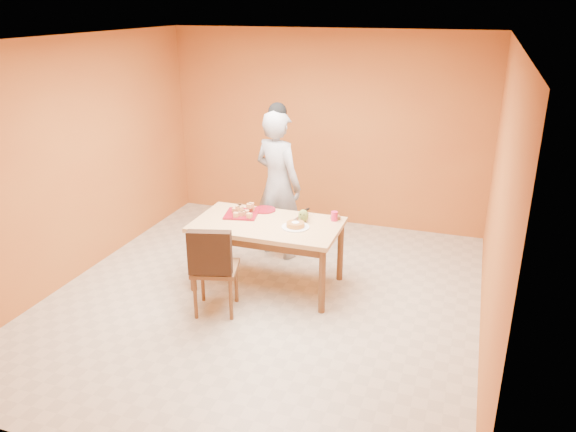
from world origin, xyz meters
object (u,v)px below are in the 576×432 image
(egg_ornament, at_px, (303,216))
(magenta_glass, at_px, (334,216))
(dining_chair, at_px, (214,267))
(red_dinner_plate, at_px, (264,210))
(dining_table, at_px, (267,231))
(person, at_px, (278,185))
(pastry_platter, at_px, (242,214))
(sponge_cake, at_px, (295,225))
(checker_tin, at_px, (335,217))

(egg_ornament, bearing_deg, magenta_glass, 29.02)
(dining_chair, relative_size, red_dinner_plate, 3.75)
(dining_table, bearing_deg, magenta_glass, 23.51)
(dining_chair, xyz_separation_m, person, (0.14, 1.55, 0.42))
(dining_chair, distance_m, red_dinner_plate, 1.11)
(dining_table, relative_size, pastry_platter, 4.45)
(pastry_platter, relative_size, egg_ornament, 2.51)
(person, bearing_deg, red_dinner_plate, 113.12)
(dining_table, distance_m, pastry_platter, 0.40)
(dining_table, distance_m, red_dinner_plate, 0.40)
(sponge_cake, relative_size, magenta_glass, 1.87)
(person, xyz_separation_m, egg_ornament, (0.54, -0.69, -0.09))
(person, bearing_deg, pastry_platter, 97.58)
(checker_tin, bearing_deg, dining_chair, -132.89)
(egg_ornament, height_order, checker_tin, egg_ornament)
(egg_ornament, bearing_deg, dining_table, -154.24)
(sponge_cake, bearing_deg, magenta_glass, 44.01)
(pastry_platter, distance_m, egg_ornament, 0.73)
(magenta_glass, bearing_deg, dining_table, -156.49)
(pastry_platter, bearing_deg, egg_ornament, 1.43)
(pastry_platter, height_order, magenta_glass, magenta_glass)
(person, height_order, pastry_platter, person)
(dining_table, height_order, sponge_cake, sponge_cake)
(dining_table, distance_m, sponge_cake, 0.36)
(person, height_order, checker_tin, person)
(red_dinner_plate, bearing_deg, magenta_glass, -3.67)
(person, distance_m, pastry_platter, 0.74)
(dining_chair, distance_m, person, 1.61)
(egg_ornament, bearing_deg, dining_chair, -124.34)
(person, xyz_separation_m, red_dinner_plate, (0.01, -0.48, -0.16))
(sponge_cake, height_order, egg_ornament, egg_ornament)
(person, xyz_separation_m, sponge_cake, (0.51, -0.87, -0.13))
(dining_table, bearing_deg, sponge_cake, -5.95)
(pastry_platter, height_order, egg_ornament, egg_ornament)
(sponge_cake, distance_m, magenta_glass, 0.48)
(person, xyz_separation_m, magenta_glass, (0.85, -0.54, -0.11))
(dining_table, distance_m, person, 0.89)
(dining_chair, distance_m, sponge_cake, 0.98)
(pastry_platter, bearing_deg, dining_chair, -86.66)
(sponge_cake, bearing_deg, checker_tin, 48.33)
(dining_chair, bearing_deg, sponge_cake, 31.22)
(dining_table, height_order, magenta_glass, magenta_glass)
(pastry_platter, bearing_deg, dining_table, -20.02)
(person, relative_size, sponge_cake, 9.45)
(dining_chair, xyz_separation_m, sponge_cake, (0.65, 0.68, 0.29))
(dining_table, relative_size, egg_ornament, 11.16)
(red_dinner_plate, relative_size, egg_ornament, 1.82)
(dining_chair, relative_size, sponge_cake, 5.00)
(checker_tin, bearing_deg, person, 150.40)
(dining_table, relative_size, magenta_glass, 15.31)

